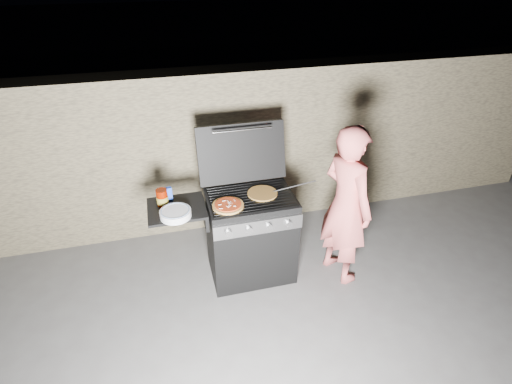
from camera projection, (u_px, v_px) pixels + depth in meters
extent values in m
plane|color=#4E4C4A|center=(251.00, 271.00, 4.10)|extent=(50.00, 50.00, 0.00)
cube|color=#807252|center=(229.00, 149.00, 4.50)|extent=(8.00, 0.35, 1.80)
cylinder|color=gold|center=(262.00, 193.00, 3.66)|extent=(0.31, 0.31, 0.01)
cylinder|color=#6F1200|center=(162.00, 197.00, 3.49)|extent=(0.11, 0.11, 0.15)
cube|color=#1E3FB4|center=(168.00, 195.00, 3.54)|extent=(0.07, 0.05, 0.14)
cylinder|color=white|center=(176.00, 214.00, 3.36)|extent=(0.32, 0.32, 0.06)
imported|color=#E86763|center=(346.00, 206.00, 3.70)|extent=(0.53, 0.67, 1.60)
cylinder|color=black|center=(294.00, 187.00, 3.69)|extent=(0.42, 0.04, 0.09)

